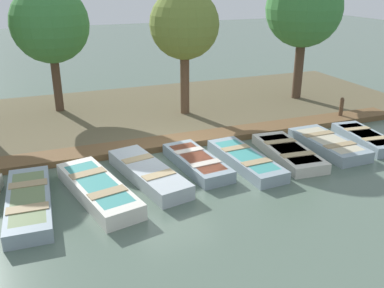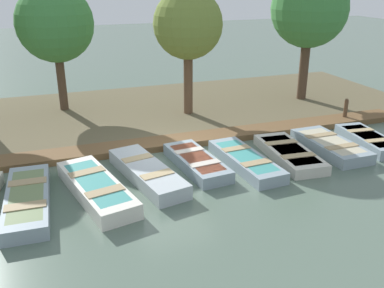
% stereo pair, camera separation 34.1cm
% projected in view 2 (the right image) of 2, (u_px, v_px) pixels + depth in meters
% --- Properties ---
extents(ground_plane, '(80.00, 80.00, 0.00)m').
position_uv_depth(ground_plane, '(172.00, 158.00, 13.56)').
color(ground_plane, '#566B5B').
extents(shore_bank, '(8.00, 24.00, 0.13)m').
position_uv_depth(shore_bank, '(137.00, 112.00, 17.92)').
color(shore_bank, brown).
rests_on(shore_bank, ground_plane).
extents(dock_walkway, '(1.00, 19.15, 0.21)m').
position_uv_depth(dock_walkway, '(162.00, 143.00, 14.50)').
color(dock_walkway, brown).
rests_on(dock_walkway, ground_plane).
extents(rowboat_1, '(3.50, 1.16, 0.39)m').
position_uv_depth(rowboat_1, '(27.00, 200.00, 10.69)').
color(rowboat_1, '#8C9EA8').
rests_on(rowboat_1, ground_plane).
extents(rowboat_2, '(3.62, 1.79, 0.44)m').
position_uv_depth(rowboat_2, '(96.00, 188.00, 11.21)').
color(rowboat_2, silver).
rests_on(rowboat_2, ground_plane).
extents(rowboat_3, '(3.52, 1.64, 0.43)m').
position_uv_depth(rowboat_3, '(147.00, 172.00, 12.11)').
color(rowboat_3, '#B2BCC1').
rests_on(rowboat_3, ground_plane).
extents(rowboat_4, '(2.94, 1.29, 0.38)m').
position_uv_depth(rowboat_4, '(197.00, 162.00, 12.84)').
color(rowboat_4, '#8C9EA8').
rests_on(rowboat_4, ground_plane).
extents(rowboat_5, '(3.22, 1.20, 0.37)m').
position_uv_depth(rowboat_5, '(246.00, 161.00, 12.95)').
color(rowboat_5, '#8C9EA8').
rests_on(rowboat_5, ground_plane).
extents(rowboat_6, '(3.07, 1.37, 0.35)m').
position_uv_depth(rowboat_6, '(289.00, 153.00, 13.50)').
color(rowboat_6, beige).
rests_on(rowboat_6, ground_plane).
extents(rowboat_7, '(2.89, 1.28, 0.38)m').
position_uv_depth(rowboat_7, '(330.00, 146.00, 14.07)').
color(rowboat_7, '#8C9EA8').
rests_on(rowboat_7, ground_plane).
extents(rowboat_8, '(2.72, 1.27, 0.39)m').
position_uv_depth(rowboat_8, '(369.00, 140.00, 14.53)').
color(rowboat_8, '#8C9EA8').
rests_on(rowboat_8, ground_plane).
extents(mooring_post_far, '(0.16, 0.16, 0.95)m').
position_uv_depth(mooring_post_far, '(345.00, 110.00, 16.78)').
color(mooring_post_far, brown).
rests_on(mooring_post_far, ground_plane).
extents(park_tree_left, '(3.05, 3.05, 5.17)m').
position_uv_depth(park_tree_left, '(55.00, 24.00, 16.80)').
color(park_tree_left, '#4C3828').
rests_on(park_tree_left, ground_plane).
extents(park_tree_center, '(2.69, 2.69, 5.02)m').
position_uv_depth(park_tree_center, '(188.00, 25.00, 16.33)').
color(park_tree_center, brown).
rests_on(park_tree_center, ground_plane).
extents(park_tree_right, '(3.30, 3.30, 5.73)m').
position_uv_depth(park_tree_right, '(309.00, 10.00, 18.23)').
color(park_tree_right, '#4C3828').
rests_on(park_tree_right, ground_plane).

